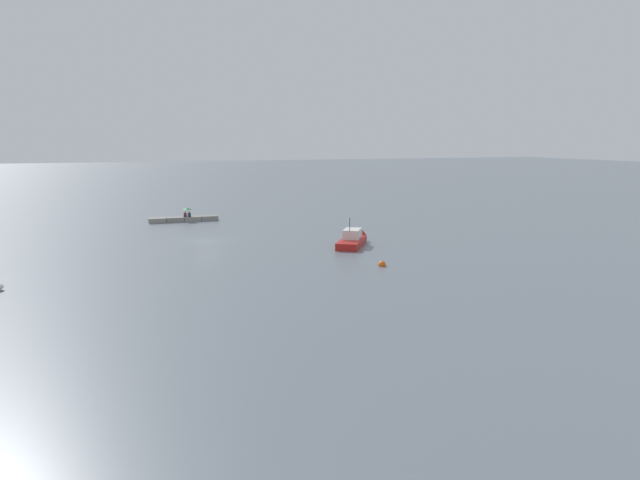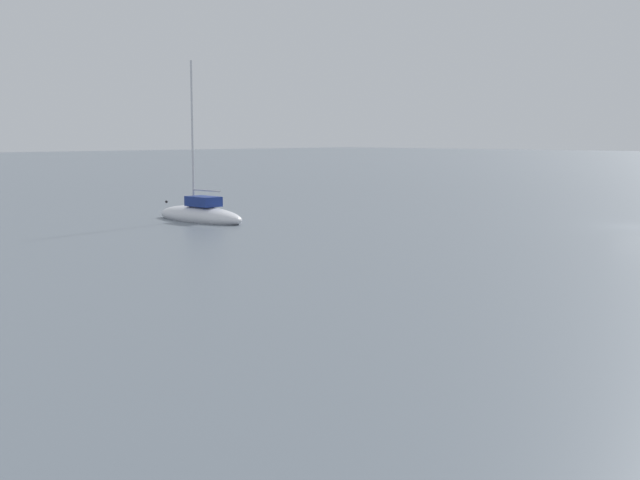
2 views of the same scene
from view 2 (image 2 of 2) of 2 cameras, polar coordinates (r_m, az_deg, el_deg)
ground_plane at (r=55.18m, az=20.68°, el=0.83°), size 500.00×500.00×0.00m
sailboat_white_near at (r=55.86m, az=-8.17°, el=1.71°), size 8.26×2.48×10.90m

